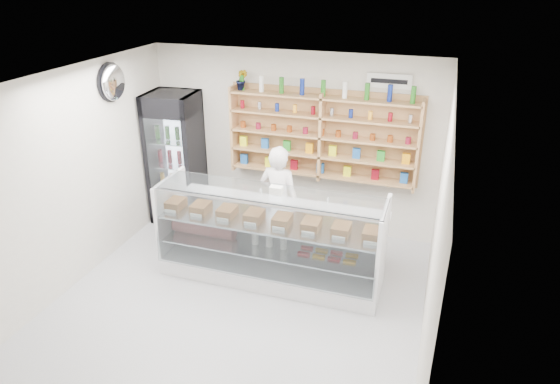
% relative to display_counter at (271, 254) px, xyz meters
% --- Properties ---
extents(room, '(5.00, 5.00, 5.00)m').
position_rel_display_counter_xyz_m(room, '(-0.20, -0.89, 1.04)').
color(room, '#AEAFB3').
rests_on(room, ground).
extents(display_counter, '(2.98, 0.89, 1.30)m').
position_rel_display_counter_xyz_m(display_counter, '(0.00, 0.00, 0.00)').
color(display_counter, white).
rests_on(display_counter, floor).
extents(shop_worker, '(0.65, 0.48, 1.65)m').
position_rel_display_counter_xyz_m(shop_worker, '(-0.11, 0.69, 0.47)').
color(shop_worker, silver).
rests_on(shop_worker, floor).
extents(drinks_cooler, '(0.82, 0.80, 2.12)m').
position_rel_display_counter_xyz_m(drinks_cooler, '(-2.05, 1.22, 0.71)').
color(drinks_cooler, black).
rests_on(drinks_cooler, floor).
extents(wall_shelving, '(2.84, 0.28, 1.33)m').
position_rel_display_counter_xyz_m(wall_shelving, '(0.30, 1.45, 1.24)').
color(wall_shelving, tan).
rests_on(wall_shelving, back_wall).
extents(potted_plant, '(0.18, 0.15, 0.32)m').
position_rel_display_counter_xyz_m(potted_plant, '(-0.95, 1.45, 2.00)').
color(potted_plant, '#1E6626').
rests_on(potted_plant, wall_shelving).
extents(security_mirror, '(0.15, 0.50, 0.50)m').
position_rel_display_counter_xyz_m(security_mirror, '(-2.37, 0.31, 2.09)').
color(security_mirror, silver).
rests_on(security_mirror, left_wall).
extents(wall_sign, '(0.62, 0.03, 0.20)m').
position_rel_display_counter_xyz_m(wall_sign, '(1.20, 1.58, 2.09)').
color(wall_sign, white).
rests_on(wall_sign, back_wall).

